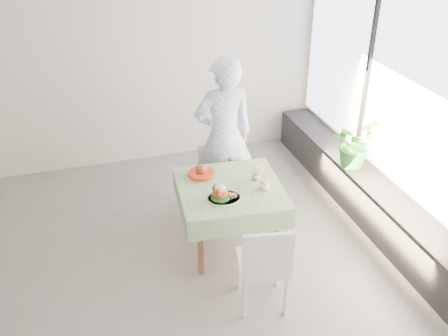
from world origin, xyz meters
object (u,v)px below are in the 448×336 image
object	(u,v)px
chair_near	(262,278)
diner	(224,136)
cafe_table	(230,210)
potted_plant	(354,143)
juice_cup_orange	(256,175)
main_dish	(222,195)
chair_far	(216,191)

from	to	relation	value
chair_near	diner	world-z (taller)	diner
cafe_table	potted_plant	xyz separation A→B (m)	(1.65, 0.41, 0.33)
diner	juice_cup_orange	world-z (taller)	diner
chair_near	main_dish	distance (m)	0.88
chair_far	juice_cup_orange	bearing A→B (deg)	-69.92
chair_far	diner	world-z (taller)	diner
chair_far	juice_cup_orange	xyz separation A→B (m)	(0.24, -0.66, 0.56)
chair_near	juice_cup_orange	xyz separation A→B (m)	(0.27, 0.95, 0.52)
potted_plant	juice_cup_orange	bearing A→B (deg)	-164.90
juice_cup_orange	chair_near	bearing A→B (deg)	-106.17
chair_far	cafe_table	bearing A→B (deg)	-94.44
cafe_table	chair_near	size ratio (longest dim) A/B	1.22
juice_cup_orange	potted_plant	bearing A→B (deg)	15.10
cafe_table	potted_plant	size ratio (longest dim) A/B	1.95
cafe_table	main_dish	size ratio (longest dim) A/B	3.40
cafe_table	chair_near	bearing A→B (deg)	-88.50
cafe_table	chair_near	world-z (taller)	chair_near
main_dish	diner	bearing A→B (deg)	72.03
chair_far	potted_plant	world-z (taller)	potted_plant
chair_near	diner	xyz separation A→B (m)	(0.14, 1.65, 0.65)
cafe_table	juice_cup_orange	size ratio (longest dim) A/B	4.40
chair_far	diner	size ratio (longest dim) A/B	0.42
chair_far	chair_near	distance (m)	1.61
juice_cup_orange	potted_plant	distance (m)	1.40
diner	main_dish	distance (m)	1.01
diner	chair_near	bearing A→B (deg)	84.42
chair_far	chair_near	size ratio (longest dim) A/B	0.86
main_dish	juice_cup_orange	xyz separation A→B (m)	(0.44, 0.25, 0.00)
juice_cup_orange	chair_far	bearing A→B (deg)	110.08
cafe_table	potted_plant	bearing A→B (deg)	14.13
main_dish	juice_cup_orange	bearing A→B (deg)	29.62
diner	main_dish	size ratio (longest dim) A/B	5.65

